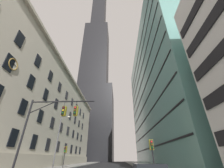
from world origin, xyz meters
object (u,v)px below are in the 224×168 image
at_px(traffic_light_near_right, 152,146).
at_px(traffic_light_far_left, 65,151).
at_px(traffic_signal_mast, 53,119).
at_px(street_lamppost, 59,136).

relative_size(traffic_light_near_right, traffic_light_far_left, 0.97).
distance_m(traffic_light_near_right, traffic_light_far_left, 17.07).
height_order(traffic_signal_mast, traffic_light_far_left, traffic_signal_mast).
bearing_deg(traffic_light_near_right, traffic_light_far_left, 141.29).
height_order(traffic_light_far_left, street_lamppost, street_lamppost).
distance_m(traffic_signal_mast, traffic_light_near_right, 11.07).
xyz_separation_m(traffic_signal_mast, street_lamppost, (-3.90, 11.90, -0.04)).
relative_size(traffic_light_near_right, street_lamppost, 0.37).
xyz_separation_m(traffic_light_near_right, street_lamppost, (-14.40, 9.49, 2.50)).
xyz_separation_m(traffic_signal_mast, traffic_light_near_right, (10.51, 2.41, -2.54)).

